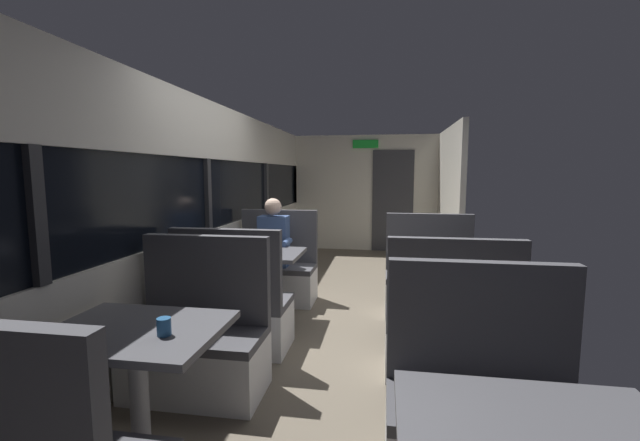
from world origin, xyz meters
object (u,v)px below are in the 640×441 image
(bench_mid_window_facing_end, at_px, (234,313))
(coffee_cup_primary, at_px, (164,327))
(dining_table_near_window, at_px, (137,346))
(bench_rear_aisle_facing_end, at_px, (449,335))
(bench_mid_window_facing_entry, at_px, (276,274))
(bench_rear_aisle_facing_entry, at_px, (429,285))
(bench_front_aisle_facing_entry, at_px, (483,422))
(dining_table_mid_window, at_px, (258,261))
(dining_table_rear_aisle, at_px, (439,273))
(seated_passenger, at_px, (275,258))
(bench_near_window_facing_entry, at_px, (198,346))

(bench_mid_window_facing_end, relative_size, coffee_cup_primary, 12.22)
(dining_table_near_window, relative_size, bench_rear_aisle_facing_end, 0.82)
(bench_mid_window_facing_entry, relative_size, bench_rear_aisle_facing_entry, 1.00)
(bench_rear_aisle_facing_entry, relative_size, coffee_cup_primary, 12.22)
(dining_table_near_window, distance_m, bench_front_aisle_facing_entry, 1.82)
(dining_table_mid_window, relative_size, bench_mid_window_facing_entry, 0.82)
(dining_table_rear_aisle, bearing_deg, dining_table_mid_window, 173.62)
(dining_table_mid_window, relative_size, bench_mid_window_facing_end, 0.82)
(bench_mid_window_facing_entry, bearing_deg, bench_front_aisle_facing_entry, -56.37)
(dining_table_rear_aisle, xyz_separation_m, bench_rear_aisle_facing_end, (0.00, -0.70, -0.31))
(dining_table_near_window, xyz_separation_m, bench_rear_aisle_facing_entry, (1.79, 2.59, -0.31))
(bench_mid_window_facing_entry, bearing_deg, seated_passenger, -90.00)
(bench_front_aisle_facing_entry, bearing_deg, coffee_cup_primary, -173.95)
(seated_passenger, bearing_deg, dining_table_mid_window, -90.00)
(dining_table_near_window, xyz_separation_m, dining_table_rear_aisle, (1.79, 1.89, 0.00))
(bench_rear_aisle_facing_entry, bearing_deg, dining_table_mid_window, -164.41)
(bench_mid_window_facing_end, relative_size, bench_front_aisle_facing_entry, 1.00)
(coffee_cup_primary, bearing_deg, bench_mid_window_facing_end, 97.97)
(dining_table_near_window, distance_m, seated_passenger, 2.72)
(dining_table_mid_window, bearing_deg, bench_near_window_facing_entry, -90.00)
(bench_mid_window_facing_entry, relative_size, dining_table_rear_aisle, 1.22)
(bench_mid_window_facing_entry, relative_size, bench_front_aisle_facing_entry, 1.00)
(bench_near_window_facing_entry, bearing_deg, bench_rear_aisle_facing_end, 15.36)
(bench_mid_window_facing_end, height_order, dining_table_rear_aisle, bench_mid_window_facing_end)
(dining_table_rear_aisle, bearing_deg, bench_mid_window_facing_entry, 153.32)
(bench_mid_window_facing_entry, bearing_deg, dining_table_mid_window, -90.00)
(bench_rear_aisle_facing_entry, xyz_separation_m, seated_passenger, (-1.79, 0.13, 0.21))
(bench_mid_window_facing_end, bearing_deg, bench_rear_aisle_facing_entry, 33.81)
(dining_table_mid_window, height_order, seated_passenger, seated_passenger)
(dining_table_near_window, bearing_deg, bench_rear_aisle_facing_end, 33.64)
(dining_table_near_window, height_order, bench_rear_aisle_facing_end, bench_rear_aisle_facing_end)
(bench_front_aisle_facing_entry, relative_size, coffee_cup_primary, 12.22)
(bench_front_aisle_facing_entry, distance_m, bench_rear_aisle_facing_entry, 2.49)
(dining_table_mid_window, distance_m, bench_rear_aisle_facing_entry, 1.88)
(bench_front_aisle_facing_entry, relative_size, dining_table_rear_aisle, 1.22)
(bench_near_window_facing_entry, bearing_deg, bench_mid_window_facing_end, 90.00)
(bench_near_window_facing_entry, distance_m, coffee_cup_primary, 0.92)
(dining_table_mid_window, relative_size, bench_front_aisle_facing_entry, 0.82)
(bench_near_window_facing_entry, height_order, bench_front_aisle_facing_entry, same)
(dining_table_rear_aisle, distance_m, seated_passenger, 1.97)
(dining_table_near_window, bearing_deg, seated_passenger, 90.00)
(seated_passenger, bearing_deg, dining_table_rear_aisle, -24.80)
(bench_near_window_facing_entry, distance_m, dining_table_rear_aisle, 2.17)
(bench_near_window_facing_entry, height_order, bench_rear_aisle_facing_end, same)
(seated_passenger, bearing_deg, dining_table_near_window, -90.00)
(bench_rear_aisle_facing_end, height_order, coffee_cup_primary, bench_rear_aisle_facing_end)
(dining_table_rear_aisle, xyz_separation_m, seated_passenger, (-1.79, 0.83, -0.10))
(bench_rear_aisle_facing_end, height_order, bench_rear_aisle_facing_entry, same)
(bench_near_window_facing_entry, relative_size, bench_front_aisle_facing_entry, 1.00)
(bench_rear_aisle_facing_end, distance_m, bench_rear_aisle_facing_entry, 1.40)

